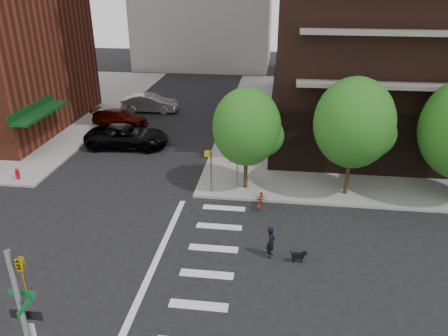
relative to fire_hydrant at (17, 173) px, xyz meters
name	(u,v)px	position (x,y,z in m)	size (l,w,h in m)	color
ground	(141,269)	(10.50, -7.80, -0.55)	(120.00, 120.00, 0.00)	black
sidewalk_ne	(446,123)	(31.00, 15.70, -0.48)	(39.00, 33.00, 0.15)	gray
crosswalk	(189,273)	(12.71, -7.80, -0.55)	(3.85, 13.00, 0.01)	silver
tree_a	(247,127)	(14.50, 0.70, 3.49)	(4.00, 4.00, 5.90)	#301E11
tree_b	(354,123)	(20.50, 0.70, 3.99)	(4.50, 4.50, 6.65)	#301E11
pedestrian_signal	(217,164)	(12.82, 0.12, 1.30)	(2.18, 0.67, 2.60)	slate
fire_hydrant	(17,173)	(0.00, 0.00, 0.00)	(0.24, 0.24, 0.73)	#A50C0C
parked_car_black	(127,136)	(5.00, 6.67, 0.30)	(6.16, 2.84, 1.71)	black
parked_car_maroon	(120,118)	(2.66, 11.60, 0.15)	(4.82, 1.96, 1.40)	#3E0802
parked_car_silver	(150,103)	(4.10, 15.87, 0.31)	(5.20, 1.81, 1.71)	#979A9D
scooter	(261,199)	(15.54, -1.30, -0.09)	(0.61, 1.75, 0.92)	maroon
dog_walker	(271,242)	(16.25, -6.08, 0.24)	(0.38, 0.58, 1.59)	black
dog	(299,255)	(17.55, -6.35, -0.19)	(0.68, 0.24, 0.57)	black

